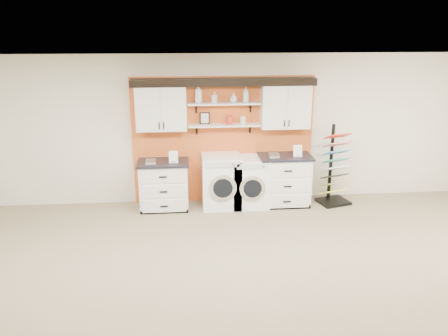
{
  "coord_description": "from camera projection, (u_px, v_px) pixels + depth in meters",
  "views": [
    {
      "loc": [
        -0.7,
        -4.04,
        3.22
      ],
      "look_at": [
        -0.13,
        2.3,
        1.18
      ],
      "focal_mm": 35.0,
      "sensor_mm": 36.0,
      "label": 1
    }
  ],
  "objects": [
    {
      "name": "base_cabinet_left",
      "position": [
        164.0,
        185.0,
        8.09
      ],
      "size": [
        0.93,
        0.66,
        0.91
      ],
      "color": "white",
      "rests_on": "floor"
    },
    {
      "name": "soap_bottle_a",
      "position": [
        198.0,
        93.0,
        7.79
      ],
      "size": [
        0.18,
        0.18,
        0.34
      ],
      "primitive_type": "imported",
      "rotation": [
        0.0,
        0.0,
        -2.08
      ],
      "color": "silver",
      "rests_on": "shelf_upper"
    },
    {
      "name": "dryer",
      "position": [
        250.0,
        181.0,
        8.22
      ],
      "size": [
        0.68,
        0.71,
        0.94
      ],
      "color": "white",
      "rests_on": "floor"
    },
    {
      "name": "accent_panel",
      "position": [
        223.0,
        140.0,
        8.27
      ],
      "size": [
        3.4,
        0.07,
        2.4
      ],
      "primitive_type": "cube",
      "color": "#D25B24",
      "rests_on": "wall_back"
    },
    {
      "name": "soap_bottle_d",
      "position": [
        246.0,
        94.0,
        7.87
      ],
      "size": [
        0.15,
        0.15,
        0.29
      ],
      "primitive_type": "imported",
      "rotation": [
        0.0,
        0.0,
        2.07
      ],
      "color": "silver",
      "rests_on": "shelf_upper"
    },
    {
      "name": "washer",
      "position": [
        221.0,
        181.0,
        8.17
      ],
      "size": [
        0.71,
        0.71,
        0.99
      ],
      "color": "white",
      "rests_on": "floor"
    },
    {
      "name": "soap_bottle_c",
      "position": [
        233.0,
        98.0,
        7.87
      ],
      "size": [
        0.15,
        0.15,
        0.17
      ],
      "primitive_type": "imported",
      "rotation": [
        0.0,
        0.0,
        4.58
      ],
      "color": "silver",
      "rests_on": "shelf_upper"
    },
    {
      "name": "picture_frame",
      "position": [
        205.0,
        118.0,
        7.99
      ],
      "size": [
        0.18,
        0.02,
        0.22
      ],
      "color": "black",
      "rests_on": "shelf_lower"
    },
    {
      "name": "upper_cabinet_left",
      "position": [
        161.0,
        107.0,
        7.8
      ],
      "size": [
        0.9,
        0.35,
        0.84
      ],
      "color": "white",
      "rests_on": "wall_back"
    },
    {
      "name": "upper_cabinet_right",
      "position": [
        285.0,
        105.0,
        7.99
      ],
      "size": [
        0.9,
        0.35,
        0.84
      ],
      "color": "white",
      "rests_on": "wall_back"
    },
    {
      "name": "shelf_lower",
      "position": [
        224.0,
        125.0,
        8.01
      ],
      "size": [
        1.32,
        0.28,
        0.03
      ],
      "primitive_type": "cube",
      "color": "white",
      "rests_on": "wall_back"
    },
    {
      "name": "ceiling",
      "position": [
        261.0,
        76.0,
        4.02
      ],
      "size": [
        10.0,
        10.0,
        0.0
      ],
      "primitive_type": "plane",
      "rotation": [
        3.14,
        0.0,
        0.0
      ],
      "color": "white",
      "rests_on": "wall_back"
    },
    {
      "name": "floor",
      "position": [
        254.0,
        331.0,
        4.87
      ],
      "size": [
        10.0,
        10.0,
        0.0
      ],
      "primitive_type": "plane",
      "color": "#807156",
      "rests_on": "ground"
    },
    {
      "name": "canister_cream",
      "position": [
        243.0,
        120.0,
        8.01
      ],
      "size": [
        0.1,
        0.1,
        0.14
      ],
      "primitive_type": "cylinder",
      "color": "silver",
      "rests_on": "shelf_lower"
    },
    {
      "name": "sample_rack",
      "position": [
        334.0,
        178.0,
        8.32
      ],
      "size": [
        0.66,
        0.59,
        1.52
      ],
      "rotation": [
        0.0,
        0.0,
        0.28
      ],
      "color": "black",
      "rests_on": "floor"
    },
    {
      "name": "base_cabinet_right",
      "position": [
        284.0,
        180.0,
        8.28
      ],
      "size": [
        0.99,
        0.66,
        0.97
      ],
      "color": "white",
      "rests_on": "floor"
    },
    {
      "name": "canister_red",
      "position": [
        229.0,
        120.0,
        7.99
      ],
      "size": [
        0.11,
        0.11,
        0.16
      ],
      "primitive_type": "cylinder",
      "color": "red",
      "rests_on": "shelf_lower"
    },
    {
      "name": "soap_bottle_b",
      "position": [
        215.0,
        97.0,
        7.84
      ],
      "size": [
        0.11,
        0.11,
        0.2
      ],
      "primitive_type": "imported",
      "rotation": [
        0.0,
        0.0,
        2.81
      ],
      "color": "silver",
      "rests_on": "shelf_upper"
    },
    {
      "name": "wall_back",
      "position": [
        223.0,
        130.0,
        8.24
      ],
      "size": [
        10.0,
        0.0,
        10.0
      ],
      "primitive_type": "plane",
      "rotation": [
        1.57,
        0.0,
        0.0
      ],
      "color": "silver",
      "rests_on": "floor"
    },
    {
      "name": "crown_molding",
      "position": [
        224.0,
        81.0,
        7.78
      ],
      "size": [
        3.3,
        0.41,
        0.13
      ],
      "color": "black",
      "rests_on": "wall_back"
    },
    {
      "name": "shelf_upper",
      "position": [
        224.0,
        103.0,
        7.89
      ],
      "size": [
        1.32,
        0.28,
        0.03
      ],
      "primitive_type": "cube",
      "color": "white",
      "rests_on": "wall_back"
    }
  ]
}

